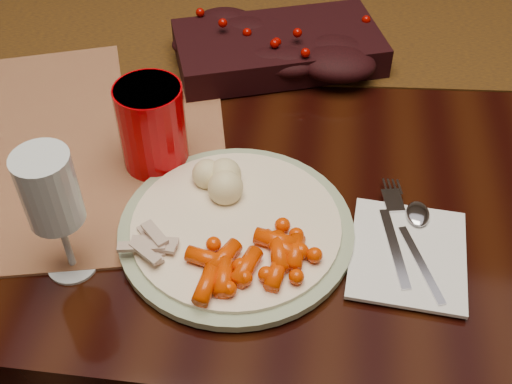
# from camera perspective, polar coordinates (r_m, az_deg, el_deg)

# --- Properties ---
(floor) EXTENTS (5.00, 5.00, 0.00)m
(floor) POSITION_cam_1_polar(r_m,az_deg,el_deg) (1.54, 1.47, -13.92)
(floor) COLOR black
(floor) RESTS_ON ground
(dining_table) EXTENTS (1.80, 1.00, 0.75)m
(dining_table) POSITION_cam_1_polar(r_m,az_deg,el_deg) (1.23, 1.79, -4.93)
(dining_table) COLOR black
(dining_table) RESTS_ON floor
(table_runner) EXTENTS (1.66, 0.45, 0.00)m
(table_runner) POSITION_cam_1_polar(r_m,az_deg,el_deg) (1.12, 5.81, 14.40)
(table_runner) COLOR #3F1B05
(table_runner) RESTS_ON dining_table
(centerpiece) EXTENTS (0.35, 0.25, 0.06)m
(centerpiece) POSITION_cam_1_polar(r_m,az_deg,el_deg) (1.01, 2.01, 13.05)
(centerpiece) COLOR black
(centerpiece) RESTS_ON table_runner
(placemat_main) EXTENTS (0.54, 0.45, 0.00)m
(placemat_main) POSITION_cam_1_polar(r_m,az_deg,el_deg) (0.88, -18.36, 1.97)
(placemat_main) COLOR brown
(placemat_main) RESTS_ON dining_table
(dinner_plate) EXTENTS (0.33, 0.33, 0.02)m
(dinner_plate) POSITION_cam_1_polar(r_m,az_deg,el_deg) (0.75, -1.78, -3.18)
(dinner_plate) COLOR #FEE8C6
(dinner_plate) RESTS_ON placemat_main
(baby_carrots) EXTENTS (0.14, 0.12, 0.02)m
(baby_carrots) POSITION_cam_1_polar(r_m,az_deg,el_deg) (0.70, -0.51, -5.66)
(baby_carrots) COLOR #D33500
(baby_carrots) RESTS_ON dinner_plate
(mashed_potatoes) EXTENTS (0.09, 0.08, 0.04)m
(mashed_potatoes) POSITION_cam_1_polar(r_m,az_deg,el_deg) (0.77, -3.03, 1.55)
(mashed_potatoes) COLOR #CCB688
(mashed_potatoes) RESTS_ON dinner_plate
(turkey_shreds) EXTENTS (0.08, 0.07, 0.02)m
(turkey_shreds) POSITION_cam_1_polar(r_m,az_deg,el_deg) (0.72, -8.88, -4.83)
(turkey_shreds) COLOR tan
(turkey_shreds) RESTS_ON dinner_plate
(napkin) EXTENTS (0.14, 0.16, 0.01)m
(napkin) POSITION_cam_1_polar(r_m,az_deg,el_deg) (0.75, 13.34, -5.37)
(napkin) COLOR white
(napkin) RESTS_ON placemat_main
(fork) EXTENTS (0.05, 0.15, 0.00)m
(fork) POSITION_cam_1_polar(r_m,az_deg,el_deg) (0.76, 12.18, -3.75)
(fork) COLOR silver
(fork) RESTS_ON napkin
(spoon) EXTENTS (0.07, 0.14, 0.00)m
(spoon) POSITION_cam_1_polar(r_m,az_deg,el_deg) (0.75, 14.37, -4.83)
(spoon) COLOR silver
(spoon) RESTS_ON napkin
(red_cup) EXTENTS (0.09, 0.09, 0.12)m
(red_cup) POSITION_cam_1_polar(r_m,az_deg,el_deg) (0.82, -9.21, 5.78)
(red_cup) COLOR #A50004
(red_cup) RESTS_ON placemat_main
(wine_glass) EXTENTS (0.07, 0.07, 0.16)m
(wine_glass) POSITION_cam_1_polar(r_m,az_deg,el_deg) (0.70, -17.23, -2.05)
(wine_glass) COLOR white
(wine_glass) RESTS_ON dining_table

